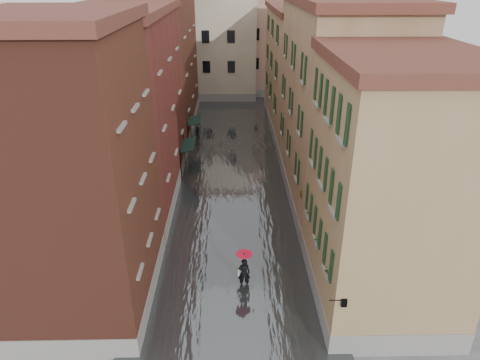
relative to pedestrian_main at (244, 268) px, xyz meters
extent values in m
plane|color=#515153|center=(-0.54, 1.40, -1.20)|extent=(120.00, 120.00, 0.00)
cube|color=#414648|center=(-0.54, 14.40, -1.10)|extent=(10.00, 60.00, 0.20)
cube|color=brown|center=(-7.54, -0.60, 5.30)|extent=(6.00, 8.00, 13.00)
cube|color=maroon|center=(-7.54, 10.40, 5.05)|extent=(6.00, 14.00, 12.50)
cube|color=brown|center=(-7.54, 25.40, 5.80)|extent=(6.00, 16.00, 14.00)
cube|color=#967E4D|center=(6.46, -0.60, 4.55)|extent=(6.00, 8.00, 11.50)
cube|color=tan|center=(6.46, 10.40, 5.30)|extent=(6.00, 14.00, 13.00)
cube|color=#967E4D|center=(6.46, 25.40, 4.55)|extent=(6.00, 16.00, 11.50)
cube|color=beige|center=(-3.54, 39.40, 5.30)|extent=(12.00, 9.00, 13.00)
cube|color=tan|center=(5.46, 41.40, 4.80)|extent=(10.00, 9.00, 12.00)
cube|color=black|center=(-3.99, 13.93, 1.35)|extent=(1.09, 3.03, 0.31)
cylinder|color=black|center=(-4.49, 12.42, 0.20)|extent=(0.06, 0.06, 2.80)
cylinder|color=black|center=(-4.49, 15.45, 0.20)|extent=(0.06, 0.06, 2.80)
cube|color=black|center=(-3.99, 20.15, 1.35)|extent=(1.09, 2.73, 0.31)
cylinder|color=black|center=(-4.49, 18.79, 0.20)|extent=(0.06, 0.06, 2.80)
cylinder|color=black|center=(-4.49, 21.52, 0.20)|extent=(0.06, 0.06, 2.80)
cylinder|color=black|center=(3.51, -4.60, 1.90)|extent=(0.60, 0.05, 0.05)
cube|color=black|center=(3.81, -4.60, 1.80)|extent=(0.22, 0.22, 0.35)
cube|color=beige|center=(3.81, -4.60, 1.80)|extent=(0.14, 0.14, 0.24)
cube|color=#A03C34|center=(3.58, -3.01, 1.95)|extent=(0.22, 0.85, 0.18)
imported|color=#265926|center=(3.58, -3.01, 2.37)|extent=(0.59, 0.51, 0.66)
cube|color=#A03C34|center=(3.58, -0.65, 1.95)|extent=(0.22, 0.85, 0.18)
imported|color=#265926|center=(3.58, -0.65, 2.37)|extent=(0.59, 0.51, 0.66)
cube|color=#A03C34|center=(3.58, 1.88, 1.95)|extent=(0.22, 0.85, 0.18)
imported|color=#265926|center=(3.58, 1.88, 2.37)|extent=(0.59, 0.51, 0.66)
cube|color=#A03C34|center=(3.58, 4.20, 1.95)|extent=(0.22, 0.85, 0.18)
imported|color=#265926|center=(3.58, 4.20, 2.37)|extent=(0.59, 0.51, 0.66)
imported|color=black|center=(0.00, 0.00, -0.33)|extent=(0.66, 0.45, 1.74)
cube|color=beige|center=(-0.28, 0.05, -0.25)|extent=(0.08, 0.30, 0.38)
cylinder|color=black|center=(0.00, 0.00, 0.15)|extent=(0.02, 0.02, 1.00)
cone|color=red|center=(0.00, 0.00, 0.72)|extent=(0.88, 0.88, 0.28)
imported|color=black|center=(-3.84, 21.66, -0.50)|extent=(0.81, 0.71, 1.41)
camera|label=1|loc=(-0.56, -17.59, 13.50)|focal=32.00mm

